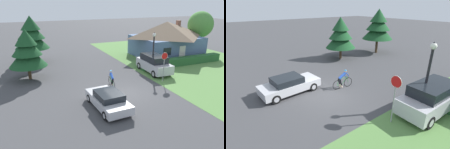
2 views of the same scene
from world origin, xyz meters
TOP-DOWN VIEW (x-y plane):
  - ground_plane at (0.00, 0.00)m, footprint 140.00×140.00m
  - sedan_left_lane at (-2.06, -1.90)m, footprint 2.14×4.43m
  - cyclist at (-0.24, 1.73)m, footprint 0.44×1.82m
  - parked_suv_right at (5.60, 3.91)m, footprint 2.15×4.71m
  - stop_sign at (4.84, 1.14)m, footprint 0.67×0.07m
  - street_lamp at (5.25, 3.64)m, footprint 0.37×0.37m
  - conifer_tall_near at (-6.85, 6.78)m, footprint 3.57×3.57m
  - conifer_tall_far at (-6.02, 12.46)m, footprint 4.00×4.00m

SIDE VIEW (x-z plane):
  - ground_plane at x=0.00m, z-range 0.00..0.00m
  - sedan_left_lane at x=-2.06m, z-range 0.00..1.30m
  - cyclist at x=-0.24m, z-range -0.04..1.47m
  - parked_suv_right at x=5.60m, z-range 0.01..1.89m
  - stop_sign at x=4.84m, z-range 0.56..3.39m
  - street_lamp at x=5.25m, z-range 0.62..4.96m
  - conifer_tall_near at x=-6.85m, z-range 0.41..5.33m
  - conifer_tall_far at x=-6.02m, z-range 0.67..6.41m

